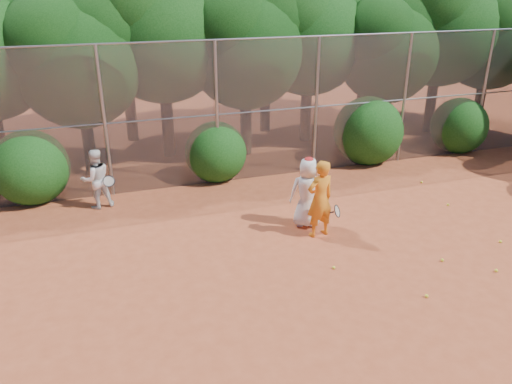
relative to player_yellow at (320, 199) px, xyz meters
name	(u,v)px	position (x,y,z in m)	size (l,w,h in m)	color
ground	(345,286)	(-0.38, -2.08, -0.91)	(80.00, 80.00, 0.00)	#A14324
fence_back	(247,110)	(-0.50, 3.92, 1.14)	(20.05, 0.09, 4.03)	gray
tree_2	(78,53)	(-4.83, 5.75, 2.67)	(3.99, 3.47, 5.47)	black
tree_3	(162,17)	(-2.32, 6.76, 3.48)	(4.89, 4.26, 6.70)	black
tree_4	(246,38)	(0.17, 6.15, 2.84)	(4.19, 3.64, 5.73)	black
tree_5	(310,24)	(2.68, 6.95, 3.13)	(4.51, 3.92, 6.17)	black
tree_6	(389,43)	(5.17, 5.95, 2.55)	(3.86, 3.36, 5.29)	black
tree_7	(444,14)	(7.68, 6.56, 3.37)	(4.77, 4.14, 6.53)	black
tree_8	(493,27)	(9.67, 6.25, 2.90)	(4.25, 3.70, 5.82)	black
tree_10	(122,6)	(-3.32, 8.96, 3.71)	(5.15, 4.48, 7.06)	black
tree_11	(267,18)	(1.68, 8.56, 3.25)	(4.64, 4.03, 6.35)	black
tree_12	(370,5)	(6.18, 9.16, 3.60)	(5.02, 4.37, 6.88)	black
bush_0	(30,164)	(-6.38, 4.22, 0.09)	(2.00, 2.00, 2.00)	#0F3F0F
bush_1	(216,149)	(-1.38, 4.22, -0.01)	(1.80, 1.80, 1.80)	#0F3F0F
bush_2	(368,128)	(3.62, 4.22, 0.19)	(2.20, 2.20, 2.20)	#0F3F0F
bush_3	(459,123)	(7.12, 4.22, 0.04)	(1.90, 1.90, 1.90)	#0F3F0F
player_yellow	(320,199)	(0.00, 0.00, 0.00)	(0.87, 0.63, 1.83)	orange
player_teen	(307,192)	(-0.06, 0.57, -0.06)	(0.97, 0.80, 1.73)	white
player_white	(96,179)	(-4.77, 3.17, -0.13)	(0.90, 0.78, 1.57)	white
ball_0	(442,260)	(1.99, -1.89, -0.88)	(0.07, 0.07, 0.07)	yellow
ball_1	(448,205)	(3.90, 0.41, -0.88)	(0.07, 0.07, 0.07)	yellow
ball_2	(496,271)	(2.78, -2.57, -0.88)	(0.07, 0.07, 0.07)	yellow
ball_3	(500,242)	(3.75, -1.62, -0.88)	(0.07, 0.07, 0.07)	yellow
ball_4	(334,268)	(-0.31, -1.45, -0.88)	(0.07, 0.07, 0.07)	yellow
ball_5	(422,182)	(4.19, 1.97, -0.88)	(0.07, 0.07, 0.07)	yellow
ball_6	(427,296)	(0.90, -2.88, -0.88)	(0.07, 0.07, 0.07)	yellow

